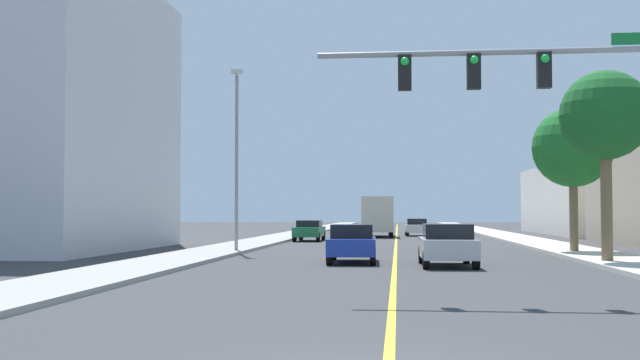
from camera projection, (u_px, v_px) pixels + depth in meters
ground at (396, 242)px, 50.33m from camera, size 192.00×192.00×0.00m
sidewalk_left at (268, 240)px, 51.22m from camera, size 3.13×168.00×0.15m
sidewalk_right at (529, 241)px, 49.45m from camera, size 3.13×168.00×0.15m
lane_marking_center at (396, 242)px, 50.33m from camera, size 0.16×144.00×0.01m
building_left_near at (25, 113)px, 39.10m from camera, size 11.73×16.27×14.12m
building_right_far at (602, 200)px, 67.60m from camera, size 10.20×24.85×6.16m
traffic_signal_mast at (577, 97)px, 17.63m from camera, size 9.36×0.36×5.96m
street_lamp at (237, 150)px, 36.46m from camera, size 0.56×0.28×8.68m
palm_mid at (605, 117)px, 28.51m from camera, size 3.37×3.37×7.13m
palm_far at (573, 148)px, 35.72m from camera, size 3.78×3.78×6.75m
car_green at (309, 230)px, 51.41m from camera, size 1.84×4.32×1.40m
car_blue at (352, 243)px, 29.37m from camera, size 1.93×4.13×1.48m
car_white at (416, 227)px, 62.47m from camera, size 1.88×3.86×1.42m
car_silver at (447, 244)px, 27.37m from camera, size 1.98×4.17×1.53m
delivery_truck at (377, 216)px, 60.15m from camera, size 2.59×7.60×3.14m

